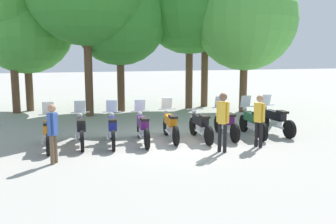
{
  "coord_description": "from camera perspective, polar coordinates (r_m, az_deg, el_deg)",
  "views": [
    {
      "loc": [
        -3.2,
        -12.12,
        3.04
      ],
      "look_at": [
        0.0,
        0.5,
        0.9
      ],
      "focal_mm": 41.22,
      "sensor_mm": 36.0,
      "label": 1
    }
  ],
  "objects": [
    {
      "name": "tree_4",
      "position": [
        19.76,
        3.22,
        15.68
      ],
      "size": [
        4.95,
        4.95,
        7.72
      ],
      "color": "brown",
      "rests_on": "ground_plane"
    },
    {
      "name": "tree_6",
      "position": [
        19.02,
        11.37,
        13.33
      ],
      "size": [
        4.86,
        4.86,
        6.87
      ],
      "color": "brown",
      "rests_on": "ground_plane"
    },
    {
      "name": "person_2",
      "position": [
        12.23,
        13.34,
        -0.74
      ],
      "size": [
        0.29,
        0.39,
        1.64
      ],
      "rotation": [
        0.0,
        0.0,
        3.6
      ],
      "color": "black",
      "rests_on": "ground_plane"
    },
    {
      "name": "motorcycle_0",
      "position": [
        12.4,
        -17.26,
        -2.84
      ],
      "size": [
        0.62,
        2.19,
        1.37
      ],
      "rotation": [
        0.0,
        0.0,
        1.59
      ],
      "color": "black",
      "rests_on": "ground_plane"
    },
    {
      "name": "motorcycle_1",
      "position": [
        12.56,
        -12.75,
        -2.49
      ],
      "size": [
        0.62,
        2.19,
        1.37
      ],
      "rotation": [
        0.0,
        0.0,
        1.57
      ],
      "color": "black",
      "rests_on": "ground_plane"
    },
    {
      "name": "motorcycle_7",
      "position": [
        13.85,
        12.35,
        -1.39
      ],
      "size": [
        0.62,
        2.19,
        1.37
      ],
      "rotation": [
        0.0,
        0.0,
        1.54
      ],
      "color": "black",
      "rests_on": "ground_plane"
    },
    {
      "name": "ground_plane",
      "position": [
        12.9,
        0.55,
        -4.3
      ],
      "size": [
        80.0,
        80.0,
        0.0
      ],
      "primitive_type": "plane",
      "color": "#9E9B93"
    },
    {
      "name": "person_1",
      "position": [
        10.64,
        -16.68,
        -2.5
      ],
      "size": [
        0.29,
        0.39,
        1.61
      ],
      "rotation": [
        0.0,
        0.0,
        2.66
      ],
      "color": "brown",
      "rests_on": "ground_plane"
    },
    {
      "name": "motorcycle_5",
      "position": [
        13.0,
        4.8,
        -1.96
      ],
      "size": [
        0.62,
        2.19,
        0.99
      ],
      "rotation": [
        0.0,
        0.0,
        1.58
      ],
      "color": "black",
      "rests_on": "ground_plane"
    },
    {
      "name": "motorcycle_8",
      "position": [
        14.42,
        15.58,
        -1.1
      ],
      "size": [
        0.62,
        2.19,
        1.37
      ],
      "rotation": [
        0.0,
        0.0,
        1.67
      ],
      "color": "black",
      "rests_on": "ground_plane"
    },
    {
      "name": "motorcycle_3",
      "position": [
        12.56,
        -3.76,
        -2.27
      ],
      "size": [
        0.62,
        2.19,
        1.37
      ],
      "rotation": [
        0.0,
        0.0,
        1.54
      ],
      "color": "black",
      "rests_on": "ground_plane"
    },
    {
      "name": "person_0",
      "position": [
        11.42,
        8.1,
        -0.8
      ],
      "size": [
        0.34,
        0.34,
        1.77
      ],
      "rotation": [
        0.0,
        0.0,
        0.79
      ],
      "color": "black",
      "rests_on": "ground_plane"
    },
    {
      "name": "motorcycle_4",
      "position": [
        12.95,
        0.35,
        -1.9
      ],
      "size": [
        0.62,
        2.19,
        1.37
      ],
      "rotation": [
        0.0,
        0.0,
        1.53
      ],
      "color": "black",
      "rests_on": "ground_plane"
    },
    {
      "name": "tree_5",
      "position": [
        20.58,
        5.56,
        14.55
      ],
      "size": [
        3.32,
        3.32,
        6.63
      ],
      "color": "brown",
      "rests_on": "ground_plane"
    },
    {
      "name": "tree_1",
      "position": [
        20.13,
        -20.31,
        11.81
      ],
      "size": [
        4.58,
        4.58,
        6.41
      ],
      "color": "brown",
      "rests_on": "ground_plane"
    },
    {
      "name": "motorcycle_2",
      "position": [
        12.48,
        -8.22,
        -2.43
      ],
      "size": [
        0.62,
        2.19,
        1.37
      ],
      "rotation": [
        0.0,
        0.0,
        1.49
      ],
      "color": "black",
      "rests_on": "ground_plane"
    },
    {
      "name": "tree_3",
      "position": [
        18.93,
        -7.18,
        13.76
      ],
      "size": [
        4.6,
        4.6,
        6.84
      ],
      "color": "brown",
      "rests_on": "ground_plane"
    },
    {
      "name": "motorcycle_6",
      "position": [
        13.48,
        8.53,
        -1.56
      ],
      "size": [
        0.62,
        2.19,
        1.37
      ],
      "rotation": [
        0.0,
        0.0,
        1.55
      ],
      "color": "black",
      "rests_on": "ground_plane"
    }
  ]
}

